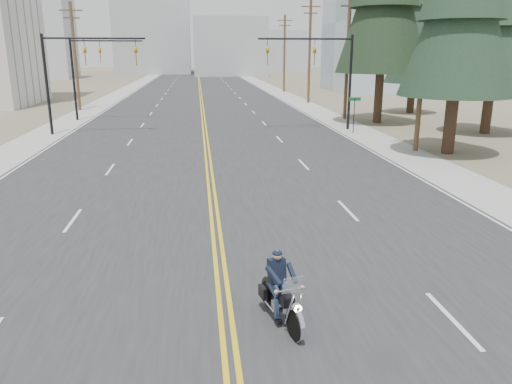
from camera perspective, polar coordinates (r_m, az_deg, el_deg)
The scene contains 20 objects.
road at distance 75.55m, azimuth -6.37°, elevation 11.23°, with size 20.00×200.00×0.01m, color #303033.
sidewalk_left at distance 76.35m, azimuth -15.19°, elevation 10.83°, with size 3.00×200.00×0.01m, color #A5A5A0.
sidewalk_right at distance 76.50m, azimuth 2.45°, elevation 11.36°, with size 3.00×200.00×0.01m, color #A5A5A0.
traffic_mast_left at distance 38.29m, azimuth -20.02°, elevation 13.55°, with size 7.10×0.26×7.00m.
traffic_mast_right at distance 38.52m, azimuth 7.83°, elevation 14.33°, with size 7.10×0.26×7.00m.
traffic_mast_far at distance 46.19m, azimuth -18.19°, elevation 13.84°, with size 6.10×0.26×7.00m.
street_sign at distance 37.30m, azimuth 11.17°, elevation 9.31°, with size 0.90×0.06×2.62m.
utility_pole_b at distance 31.17m, azimuth 18.68°, elevation 15.32°, with size 2.20×0.30×11.50m.
utility_pole_c at distance 45.24m, azimuth 10.43°, elevation 15.41°, with size 2.20×0.30×11.00m.
utility_pole_d at distance 59.76m, azimuth 6.15°, elevation 15.82°, with size 2.20×0.30×11.50m.
utility_pole_e at distance 76.44m, azimuth 3.27°, elevation 15.64°, with size 2.20×0.30×11.00m.
utility_pole_left at distance 54.67m, azimuth -19.99°, elevation 14.49°, with size 2.20×0.30×10.50m.
glass_building at distance 82.15m, azimuth 17.55°, elevation 17.96°, with size 24.00×16.00×20.00m, color #9EB5CC.
haze_bldg_a at distance 125.29m, azimuth -23.69°, elevation 16.83°, with size 14.00×12.00×22.00m, color #B7BCC6.
haze_bldg_b at distance 130.61m, azimuth -3.03°, elevation 16.21°, with size 18.00×14.00×14.00m, color #ADB2B7.
haze_bldg_c at distance 122.28m, azimuth 13.28°, elevation 16.81°, with size 16.00×12.00×18.00m, color #B7BCC6.
haze_bldg_d at distance 145.97m, azimuth -11.75°, elevation 18.22°, with size 20.00×15.00×26.00m, color #ADB2B7.
haze_bldg_e at distance 157.41m, azimuth 2.79°, elevation 15.76°, with size 14.00×14.00×12.00m, color #B7BCC6.
motorcyclist at distance 11.03m, azimuth 2.97°, elevation -11.04°, with size 0.88×2.05×1.60m, color black, non-canonical shape.
conifer_far at distance 51.69m, azimuth 17.94°, elevation 17.87°, with size 5.45×5.45×14.59m.
Camera 1 is at (-0.49, -5.33, 5.76)m, focal length 35.00 mm.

